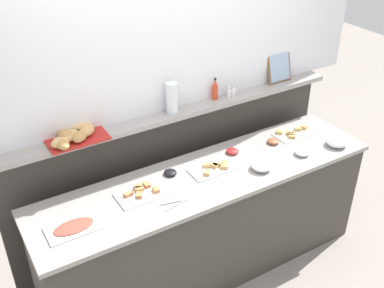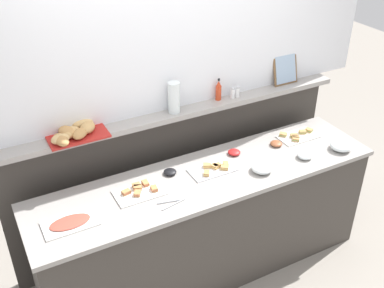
% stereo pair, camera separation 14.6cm
% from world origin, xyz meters
% --- Properties ---
extents(ground_plane, '(12.00, 12.00, 0.00)m').
position_xyz_m(ground_plane, '(0.00, 0.60, 0.00)').
color(ground_plane, gray).
extents(buffet_counter, '(2.59, 0.64, 0.92)m').
position_xyz_m(buffet_counter, '(0.00, 0.00, 0.46)').
color(buffet_counter, '#3D3833').
rests_on(buffet_counter, ground_plane).
extents(back_ledge_unit, '(2.77, 0.22, 1.25)m').
position_xyz_m(back_ledge_unit, '(0.00, 0.50, 0.66)').
color(back_ledge_unit, '#3D3833').
rests_on(back_ledge_unit, ground_plane).
extents(upper_wall_panel, '(3.37, 0.08, 1.35)m').
position_xyz_m(upper_wall_panel, '(0.00, 0.52, 1.93)').
color(upper_wall_panel, white).
rests_on(upper_wall_panel, back_ledge_unit).
extents(sandwich_platter_rear, '(0.34, 0.18, 0.04)m').
position_xyz_m(sandwich_platter_rear, '(0.07, 0.04, 0.93)').
color(sandwich_platter_rear, silver).
rests_on(sandwich_platter_rear, buffet_counter).
extents(sandwich_platter_side, '(0.34, 0.21, 0.04)m').
position_xyz_m(sandwich_platter_side, '(-0.50, 0.04, 0.93)').
color(sandwich_platter_side, white).
rests_on(sandwich_platter_side, buffet_counter).
extents(sandwich_platter_front, '(0.32, 0.18, 0.04)m').
position_xyz_m(sandwich_platter_front, '(0.91, 0.13, 0.93)').
color(sandwich_platter_front, white).
rests_on(sandwich_platter_front, buffet_counter).
extents(cold_cuts_platter, '(0.34, 0.19, 0.02)m').
position_xyz_m(cold_cuts_platter, '(-1.01, -0.05, 0.93)').
color(cold_cuts_platter, white).
rests_on(cold_cuts_platter, buffet_counter).
extents(glass_bowl_large, '(0.15, 0.15, 0.06)m').
position_xyz_m(glass_bowl_large, '(0.37, -0.14, 0.95)').
color(glass_bowl_large, silver).
rests_on(glass_bowl_large, buffet_counter).
extents(glass_bowl_medium, '(0.11, 0.11, 0.05)m').
position_xyz_m(glass_bowl_medium, '(0.76, -0.14, 0.94)').
color(glass_bowl_medium, silver).
rests_on(glass_bowl_medium, buffet_counter).
extents(glass_bowl_small, '(0.17, 0.17, 0.07)m').
position_xyz_m(glass_bowl_small, '(1.08, -0.18, 0.95)').
color(glass_bowl_small, silver).
rests_on(glass_bowl_small, buffet_counter).
extents(condiment_bowl_cream, '(0.09, 0.09, 0.03)m').
position_xyz_m(condiment_bowl_cream, '(-0.23, 0.15, 0.94)').
color(condiment_bowl_cream, black).
rests_on(condiment_bowl_cream, buffet_counter).
extents(condiment_bowl_dark, '(0.10, 0.10, 0.03)m').
position_xyz_m(condiment_bowl_dark, '(0.68, 0.10, 0.94)').
color(condiment_bowl_dark, brown).
rests_on(condiment_bowl_dark, buffet_counter).
extents(condiment_bowl_teal, '(0.10, 0.10, 0.03)m').
position_xyz_m(condiment_bowl_teal, '(0.32, 0.15, 0.94)').
color(condiment_bowl_teal, red).
rests_on(condiment_bowl_teal, buffet_counter).
extents(serving_tongs, '(0.18, 0.08, 0.01)m').
position_xyz_m(serving_tongs, '(-0.36, -0.17, 0.93)').
color(serving_tongs, '#B7BABF').
rests_on(serving_tongs, buffet_counter).
extents(hot_sauce_bottle, '(0.04, 0.04, 0.18)m').
position_xyz_m(hot_sauce_bottle, '(0.34, 0.44, 1.33)').
color(hot_sauce_bottle, red).
rests_on(hot_sauce_bottle, back_ledge_unit).
extents(salt_shaker, '(0.03, 0.03, 0.09)m').
position_xyz_m(salt_shaker, '(0.45, 0.42, 1.29)').
color(salt_shaker, white).
rests_on(salt_shaker, back_ledge_unit).
extents(pepper_shaker, '(0.03, 0.03, 0.09)m').
position_xyz_m(pepper_shaker, '(0.50, 0.42, 1.29)').
color(pepper_shaker, white).
rests_on(pepper_shaker, back_ledge_unit).
extents(bread_basket, '(0.40, 0.30, 0.08)m').
position_xyz_m(bread_basket, '(-0.81, 0.40, 1.29)').
color(bread_basket, '#B2231E').
rests_on(bread_basket, back_ledge_unit).
extents(framed_picture, '(0.23, 0.08, 0.25)m').
position_xyz_m(framed_picture, '(0.98, 0.46, 1.38)').
color(framed_picture, brown).
rests_on(framed_picture, back_ledge_unit).
extents(water_carafe, '(0.09, 0.09, 0.24)m').
position_xyz_m(water_carafe, '(-0.05, 0.42, 1.37)').
color(water_carafe, silver).
rests_on(water_carafe, back_ledge_unit).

